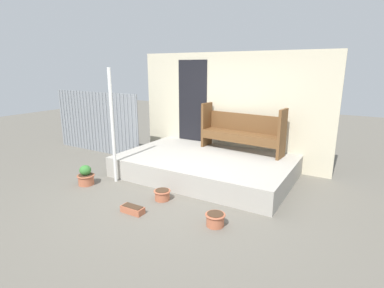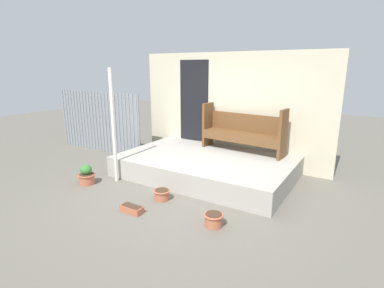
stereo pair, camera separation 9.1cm
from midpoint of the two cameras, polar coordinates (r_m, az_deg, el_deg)
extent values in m
plane|color=#666056|center=(5.57, -2.19, -9.51)|extent=(24.00, 24.00, 0.00)
cube|color=#A8A399|center=(6.41, 3.08, -4.22)|extent=(3.55, 2.25, 0.42)
cube|color=beige|center=(7.18, 7.64, 6.64)|extent=(4.75, 0.06, 2.60)
cube|color=black|center=(7.57, 0.73, 8.17)|extent=(0.80, 0.02, 2.00)
cube|color=gray|center=(8.52, -17.13, 4.04)|extent=(2.94, 0.02, 1.63)
cylinder|color=gray|center=(9.60, -22.85, 4.66)|extent=(0.04, 0.04, 1.63)
cylinder|color=gray|center=(9.50, -22.41, 4.61)|extent=(0.04, 0.04, 1.63)
cylinder|color=gray|center=(9.40, -21.96, 4.56)|extent=(0.04, 0.04, 1.63)
cylinder|color=gray|center=(9.31, -21.51, 4.51)|extent=(0.04, 0.04, 1.63)
cylinder|color=gray|center=(9.21, -21.04, 4.46)|extent=(0.04, 0.04, 1.63)
cylinder|color=gray|center=(9.11, -20.57, 4.41)|extent=(0.04, 0.04, 1.63)
cylinder|color=gray|center=(9.02, -20.09, 4.35)|extent=(0.04, 0.04, 1.63)
cylinder|color=gray|center=(8.92, -19.59, 4.29)|extent=(0.04, 0.04, 1.63)
cylinder|color=gray|center=(8.83, -19.09, 4.24)|extent=(0.04, 0.04, 1.63)
cylinder|color=gray|center=(8.74, -18.57, 4.18)|extent=(0.04, 0.04, 1.63)
cylinder|color=gray|center=(8.64, -18.04, 4.11)|extent=(0.04, 0.04, 1.63)
cylinder|color=gray|center=(8.55, -17.51, 4.05)|extent=(0.04, 0.04, 1.63)
cylinder|color=gray|center=(8.46, -16.96, 3.99)|extent=(0.04, 0.04, 1.63)
cylinder|color=gray|center=(8.37, -16.40, 3.92)|extent=(0.04, 0.04, 1.63)
cylinder|color=gray|center=(8.28, -15.82, 3.85)|extent=(0.04, 0.04, 1.63)
cylinder|color=gray|center=(8.19, -15.24, 3.78)|extent=(0.04, 0.04, 1.63)
cylinder|color=gray|center=(8.10, -14.64, 3.71)|extent=(0.04, 0.04, 1.63)
cylinder|color=gray|center=(8.02, -14.03, 3.63)|extent=(0.04, 0.04, 1.63)
cylinder|color=gray|center=(7.93, -13.40, 3.56)|extent=(0.04, 0.04, 1.63)
cylinder|color=gray|center=(7.85, -12.76, 3.48)|extent=(0.04, 0.04, 1.63)
cylinder|color=gray|center=(7.76, -12.11, 3.40)|extent=(0.04, 0.04, 1.63)
cylinder|color=gray|center=(7.68, -11.45, 3.31)|extent=(0.04, 0.04, 1.63)
cylinder|color=gray|center=(7.60, -10.77, 3.23)|extent=(0.04, 0.04, 1.63)
cylinder|color=gray|center=(7.52, -10.07, 3.14)|extent=(0.04, 0.04, 1.63)
cylinder|color=white|center=(6.05, -14.36, 3.22)|extent=(0.06, 0.06, 2.26)
cube|color=brown|center=(7.15, 3.40, 3.74)|extent=(0.09, 0.40, 1.03)
cube|color=brown|center=(6.36, 17.32, 1.75)|extent=(0.09, 0.40, 1.03)
cube|color=brown|center=(6.72, 9.92, 1.92)|extent=(1.80, 0.55, 0.04)
cube|color=brown|center=(6.58, 9.15, 0.82)|extent=(1.76, 0.18, 0.15)
cube|color=brown|center=(6.84, 10.68, 3.99)|extent=(1.76, 0.19, 0.40)
cylinder|color=#B26042|center=(6.33, -18.99, -6.33)|extent=(0.30, 0.30, 0.20)
torus|color=#B26042|center=(6.30, -19.06, -5.58)|extent=(0.34, 0.34, 0.02)
cylinder|color=#422D1E|center=(6.29, -19.07, -5.45)|extent=(0.27, 0.27, 0.01)
ellipsoid|color=#387A33|center=(6.26, -19.14, -4.63)|extent=(0.22, 0.22, 0.20)
cylinder|color=#B26042|center=(5.34, -5.29, -9.62)|extent=(0.26, 0.26, 0.17)
torus|color=#B26042|center=(5.31, -5.30, -8.88)|extent=(0.30, 0.30, 0.02)
cylinder|color=#422D1E|center=(5.30, -5.31, -8.72)|extent=(0.24, 0.24, 0.01)
cylinder|color=#B26042|center=(4.52, 4.73, -14.22)|extent=(0.26, 0.26, 0.19)
torus|color=#B26042|center=(4.49, 4.75, -13.31)|extent=(0.30, 0.30, 0.02)
cylinder|color=#422D1E|center=(4.48, 4.76, -13.13)|extent=(0.24, 0.24, 0.01)
cube|color=#B26042|center=(4.99, -10.88, -12.09)|extent=(0.39, 0.17, 0.11)
cube|color=#422D1E|center=(4.96, -10.91, -11.49)|extent=(0.34, 0.14, 0.01)
camera|label=1|loc=(0.05, -89.53, 0.12)|focal=28.00mm
camera|label=2|loc=(0.05, 90.47, -0.12)|focal=28.00mm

